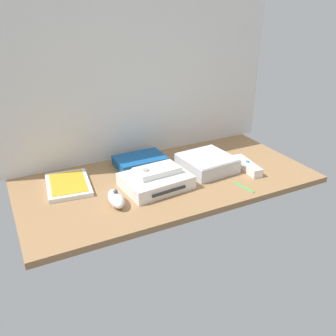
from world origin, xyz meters
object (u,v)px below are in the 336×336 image
Objects in this scene: mini_computer at (207,163)px; remote_wand at (247,166)px; remote_nunchuk at (116,199)px; remote_classic_pad at (157,170)px; network_router at (140,161)px; game_case at (68,185)px; stylus_pen at (244,186)px; game_console at (156,181)px.

mini_computer reaches higher than remote_wand.
remote_nunchuk is 17.51cm from remote_classic_pad.
mini_computer is 14.65cm from remote_wand.
remote_wand is at bearing -33.34° from network_router.
remote_nunchuk is at bearing -53.38° from game_case.
network_router is at bearing 127.10° from stylus_pen.
remote_wand is at bearing 47.83° from stylus_pen.
network_router reaches higher than game_case.
remote_classic_pad reaches higher than mini_computer.
remote_nunchuk is at bearing -164.26° from remote_classic_pad.
remote_wand is 1.68× the size of stylus_pen.
network_router reaches higher than stylus_pen.
remote_classic_pad reaches higher than game_case.
game_case reaches higher than stylus_pen.
remote_nunchuk is at bearing -168.14° from game_console.
remote_nunchuk is (-17.38, -22.47, 0.34)cm from network_router.
remote_wand is at bearing -27.45° from mini_computer.
remote_classic_pad is (16.24, 5.61, 3.37)cm from remote_nunchuk.
remote_wand is (60.58, -16.24, 0.75)cm from game_case.
game_case is 62.72cm from remote_wand.
game_case is at bearing 147.65° from game_console.
game_case is 1.99× the size of remote_nunchuk.
remote_nunchuk reaches higher than network_router.
remote_nunchuk is (10.27, -17.90, 1.28)cm from game_case.
game_console is at bearing -170.42° from mini_computer.
network_router is 28.41cm from remote_nunchuk.
remote_wand is (34.93, -3.03, -0.69)cm from game_console.
mini_computer is 17.60cm from stylus_pen.
stylus_pen is at bearing -53.94° from network_router.
game_case is 2.27× the size of stylus_pen.
game_case is 28.04cm from network_router.
remote_classic_pad is at bearing -94.90° from network_router.
network_router is at bearing 144.81° from mini_computer.
mini_computer is at bearing -4.52° from game_case.
remote_wand is at bearing 5.88° from remote_nunchuk.
remote_wand is (32.92, -20.81, -0.19)cm from network_router.
remote_classic_pad reaches higher than network_router.
game_console is at bearing -178.58° from remote_wand.
remote_classic_pad is at bearing -18.10° from game_case.
game_case is at bearing 151.82° from remote_classic_pad.
remote_classic_pad reaches higher than game_console.
game_console is 22.28cm from mini_computer.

